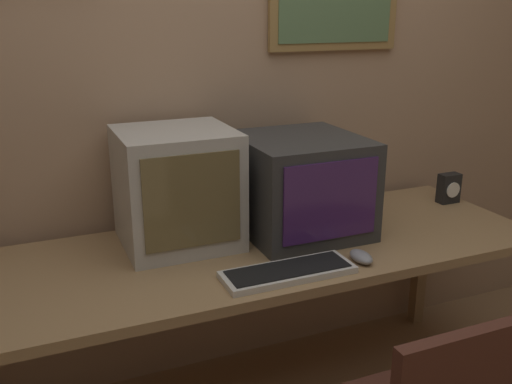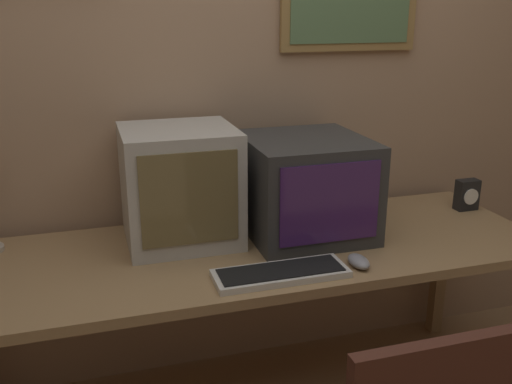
{
  "view_description": "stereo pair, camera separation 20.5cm",
  "coord_description": "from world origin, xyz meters",
  "px_view_note": "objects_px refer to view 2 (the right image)",
  "views": [
    {
      "loc": [
        -0.76,
        -1.1,
        1.58
      ],
      "look_at": [
        0.0,
        0.7,
        0.94
      ],
      "focal_mm": 40.0,
      "sensor_mm": 36.0,
      "label": 1
    },
    {
      "loc": [
        -0.57,
        -1.17,
        1.58
      ],
      "look_at": [
        0.0,
        0.7,
        0.94
      ],
      "focal_mm": 40.0,
      "sensor_mm": 36.0,
      "label": 2
    }
  ],
  "objects_px": {
    "monitor_right": "(305,186)",
    "mouse_near_keyboard": "(359,261)",
    "monitor_left": "(180,185)",
    "keyboard_main": "(281,273)",
    "desk_clock": "(467,195)"
  },
  "relations": [
    {
      "from": "monitor_left",
      "to": "mouse_near_keyboard",
      "type": "xyz_separation_m",
      "value": [
        0.54,
        -0.42,
        -0.2
      ]
    },
    {
      "from": "monitor_left",
      "to": "mouse_near_keyboard",
      "type": "bearing_deg",
      "value": -38.13
    },
    {
      "from": "monitor_left",
      "to": "mouse_near_keyboard",
      "type": "height_order",
      "value": "monitor_left"
    },
    {
      "from": "monitor_left",
      "to": "monitor_right",
      "type": "distance_m",
      "value": 0.48
    },
    {
      "from": "monitor_left",
      "to": "mouse_near_keyboard",
      "type": "distance_m",
      "value": 0.71
    },
    {
      "from": "monitor_right",
      "to": "keyboard_main",
      "type": "bearing_deg",
      "value": -122.12
    },
    {
      "from": "monitor_right",
      "to": "mouse_near_keyboard",
      "type": "distance_m",
      "value": 0.4
    },
    {
      "from": "desk_clock",
      "to": "keyboard_main",
      "type": "bearing_deg",
      "value": -158.86
    },
    {
      "from": "keyboard_main",
      "to": "mouse_near_keyboard",
      "type": "xyz_separation_m",
      "value": [
        0.28,
        -0.0,
        0.01
      ]
    },
    {
      "from": "monitor_left",
      "to": "keyboard_main",
      "type": "xyz_separation_m",
      "value": [
        0.26,
        -0.42,
        -0.2
      ]
    },
    {
      "from": "monitor_right",
      "to": "keyboard_main",
      "type": "height_order",
      "value": "monitor_right"
    },
    {
      "from": "monitor_right",
      "to": "keyboard_main",
      "type": "xyz_separation_m",
      "value": [
        -0.22,
        -0.35,
        -0.18
      ]
    },
    {
      "from": "mouse_near_keyboard",
      "to": "monitor_left",
      "type": "bearing_deg",
      "value": 141.87
    },
    {
      "from": "monitor_right",
      "to": "mouse_near_keyboard",
      "type": "height_order",
      "value": "monitor_right"
    },
    {
      "from": "monitor_right",
      "to": "mouse_near_keyboard",
      "type": "bearing_deg",
      "value": -80.04
    }
  ]
}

